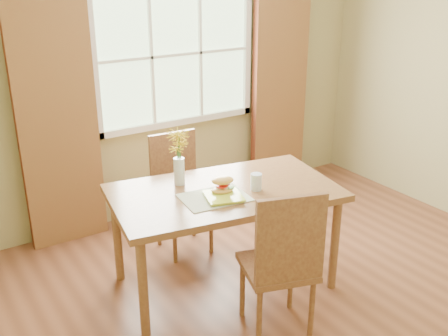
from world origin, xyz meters
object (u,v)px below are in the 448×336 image
(dining_table, at_px, (225,200))
(chair_near, at_px, (283,260))
(chair_far, at_px, (179,187))
(water_glass, at_px, (256,182))
(croissant_sandwich, at_px, (223,185))
(flower_vase, at_px, (179,151))

(dining_table, xyz_separation_m, chair_near, (-0.03, -0.71, -0.13))
(dining_table, distance_m, chair_far, 0.72)
(dining_table, xyz_separation_m, water_glass, (0.19, -0.12, 0.14))
(chair_far, relative_size, water_glass, 8.15)
(chair_far, height_order, water_glass, chair_far)
(croissant_sandwich, distance_m, water_glass, 0.26)
(chair_near, height_order, water_glass, chair_near)
(croissant_sandwich, bearing_deg, water_glass, 3.65)
(dining_table, xyz_separation_m, flower_vase, (-0.22, 0.26, 0.34))
(flower_vase, bearing_deg, chair_far, 63.09)
(croissant_sandwich, height_order, flower_vase, flower_vase)
(water_glass, distance_m, flower_vase, 0.60)
(dining_table, bearing_deg, croissant_sandwich, -121.20)
(chair_near, xyz_separation_m, croissant_sandwich, (-0.04, 0.63, 0.28))
(dining_table, height_order, water_glass, water_glass)
(chair_near, xyz_separation_m, water_glass, (0.21, 0.58, 0.26))
(chair_far, relative_size, flower_vase, 2.39)
(chair_far, xyz_separation_m, flower_vase, (-0.22, -0.44, 0.49))
(chair_near, relative_size, chair_far, 1.06)
(dining_table, relative_size, croissant_sandwich, 9.41)
(chair_far, height_order, croissant_sandwich, chair_far)
(chair_near, xyz_separation_m, flower_vase, (-0.19, 0.97, 0.46))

